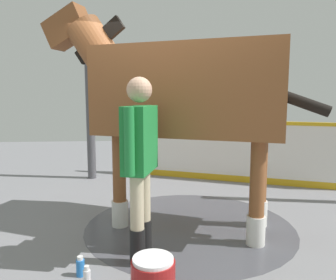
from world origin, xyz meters
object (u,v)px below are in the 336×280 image
Objects in this scene: wash_bucket at (153,278)px; bottle_shampoo at (87,279)px; handler at (140,155)px; bottle_spray at (80,267)px; horse at (181,94)px.

bottle_shampoo is (0.54, -0.15, -0.07)m from wash_bucket.
bottle_shampoo is (0.45, 0.50, -0.94)m from handler.
bottle_spray is at bearing -30.64° from wash_bucket.
horse is at bearing -125.25° from bottle_shampoo.
bottle_shampoo is at bearing 112.86° from bottle_spray.
handler is 5.01× the size of wash_bucket.
horse is at bearing -105.01° from wash_bucket.
bottle_shampoo reaches higher than bottle_spray.
horse is at bearing 76.08° from handler.
horse is 18.06× the size of bottle_spray.
horse is 9.31× the size of wash_bucket.
handler reaches higher than bottle_spray.
horse is 2.11m from wash_bucket.
handler is 8.52× the size of bottle_shampoo.
horse is 1.13m from handler.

